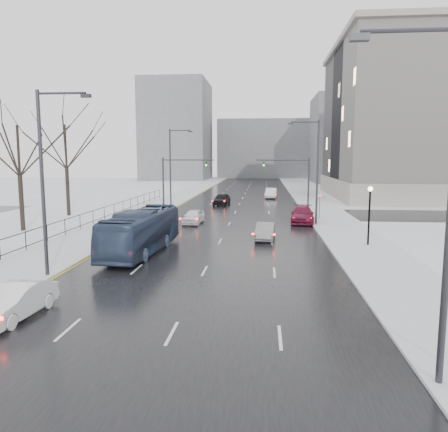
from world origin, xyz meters
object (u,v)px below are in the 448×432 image
(tree_park_e, at_px, (69,216))
(streetlight_r_near, at_px, (443,192))
(streetlight_l_near, at_px, (46,175))
(sedan_right_far, at_px, (302,215))
(mast_signal_right, at_px, (299,179))
(sedan_center_near, at_px, (193,217))
(sedan_left_near, at_px, (15,301))
(sedan_right_distant, at_px, (271,193))
(mast_signal_left, at_px, (172,178))
(sedan_center_far, at_px, (222,199))
(streetlight_l_far, at_px, (172,164))
(sedan_right_near, at_px, (265,231))
(lamppost_r_mid, at_px, (370,207))
(streetlight_r_mid, at_px, (315,167))
(no_uturn_sign, at_px, (320,198))
(bus, at_px, (142,231))
(tree_park_d, at_px, (23,232))

(tree_park_e, relative_size, streetlight_r_near, 1.35)
(streetlight_l_near, distance_m, sedan_right_far, 26.71)
(streetlight_l_near, distance_m, mast_signal_right, 32.03)
(tree_park_e, height_order, sedan_center_near, tree_park_e)
(sedan_left_near, bearing_deg, sedan_right_distant, 83.01)
(tree_park_e, distance_m, mast_signal_left, 12.29)
(streetlight_l_near, height_order, sedan_left_near, streetlight_l_near)
(sedan_center_near, xyz_separation_m, sedan_center_far, (1.13, 17.21, 0.10))
(tree_park_e, distance_m, sedan_center_far, 20.42)
(streetlight_r_near, relative_size, streetlight_l_far, 1.00)
(streetlight_l_far, bearing_deg, mast_signal_right, -14.48)
(mast_signal_left, distance_m, sedan_right_far, 16.32)
(sedan_left_near, bearing_deg, sedan_right_near, 65.44)
(tree_park_e, xyz_separation_m, lamppost_r_mid, (29.20, -14.00, 2.94))
(sedan_center_far, bearing_deg, sedan_right_distant, 62.99)
(streetlight_r_mid, xyz_separation_m, sedan_right_far, (-0.97, 1.32, -4.78))
(streetlight_l_near, bearing_deg, no_uturn_sign, 54.11)
(streetlight_r_mid, height_order, sedan_left_near, streetlight_r_mid)
(streetlight_l_far, distance_m, sedan_center_near, 14.06)
(bus, bearing_deg, no_uturn_sign, 54.38)
(tree_park_e, xyz_separation_m, streetlight_r_mid, (26.37, -4.00, 5.62))
(streetlight_l_near, distance_m, mast_signal_left, 28.05)
(sedan_center_near, bearing_deg, sedan_right_far, 12.82)
(no_uturn_sign, bearing_deg, mast_signal_right, 115.11)
(streetlight_r_near, height_order, bus, streetlight_r_near)
(sedan_center_far, bearing_deg, streetlight_l_far, -133.96)
(bus, bearing_deg, sedan_center_far, 88.51)
(tree_park_d, relative_size, tree_park_e, 0.93)
(lamppost_r_mid, xyz_separation_m, sedan_right_distant, (-6.50, 37.46, -2.12))
(lamppost_r_mid, bearing_deg, tree_park_e, 154.38)
(tree_park_e, relative_size, bus, 1.28)
(no_uturn_sign, xyz_separation_m, sedan_left_near, (-15.84, -30.02, -1.57))
(mast_signal_left, xyz_separation_m, sedan_center_far, (4.96, 8.88, -3.27))
(bus, bearing_deg, streetlight_r_near, -48.23)
(sedan_center_near, bearing_deg, tree_park_e, 167.57)
(streetlight_r_near, height_order, mast_signal_right, streetlight_r_near)
(lamppost_r_mid, relative_size, sedan_center_near, 1.04)
(streetlight_r_near, bearing_deg, no_uturn_sign, 88.26)
(no_uturn_sign, bearing_deg, tree_park_d, -159.68)
(streetlight_r_near, relative_size, mast_signal_left, 1.54)
(sedan_center_far, bearing_deg, tree_park_e, -134.90)
(streetlight_l_near, relative_size, sedan_right_far, 1.82)
(tree_park_e, xyz_separation_m, mast_signal_right, (25.53, 4.00, 4.11))
(streetlight_l_near, xyz_separation_m, sedan_center_far, (5.80, 36.88, -4.78))
(lamppost_r_mid, distance_m, sedan_center_far, 30.09)
(mast_signal_left, height_order, sedan_right_near, mast_signal_left)
(mast_signal_right, bearing_deg, streetlight_r_mid, -84.00)
(streetlight_r_near, xyz_separation_m, streetlight_l_far, (-16.33, 42.00, 0.00))
(streetlight_r_near, relative_size, sedan_center_far, 2.15)
(sedan_center_near, height_order, sedan_center_far, sedan_center_far)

